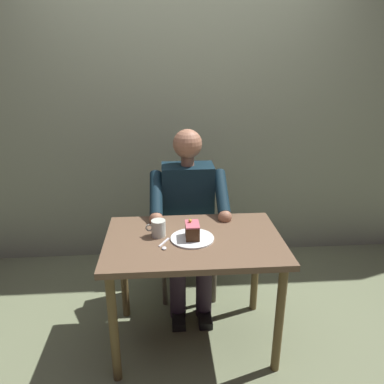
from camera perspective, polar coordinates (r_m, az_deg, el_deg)
ground_plane at (r=2.58m, az=0.25°, el=-21.63°), size 14.00×14.00×0.00m
cafe_rear_panel at (r=3.13m, az=-1.54°, el=16.17°), size 6.40×0.12×3.00m
dining_table at (r=2.21m, az=0.27°, el=-9.36°), size 1.03×0.68×0.73m
chair at (r=2.83m, az=-0.77°, el=-5.21°), size 0.42×0.42×0.91m
seated_person at (r=2.61m, az=-0.54°, el=-3.79°), size 0.53×0.58×1.26m
dessert_plate at (r=2.15m, az=0.05°, el=-7.13°), size 0.25×0.25×0.01m
cake_slice at (r=2.13m, az=0.04°, el=-5.94°), size 0.08×0.12×0.11m
coffee_cup at (r=2.18m, az=-5.21°, el=-5.52°), size 0.12×0.08×0.10m
dessert_spoon at (r=2.09m, az=-4.31°, el=-8.19°), size 0.06×0.14×0.01m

